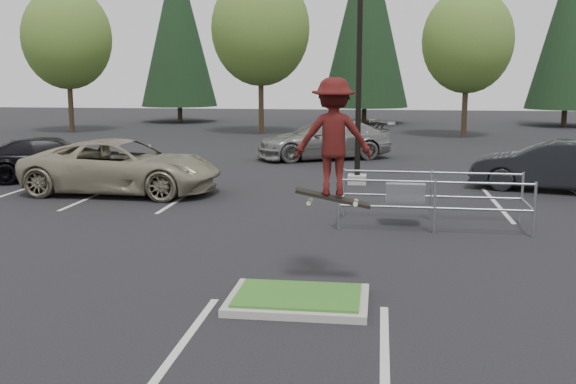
# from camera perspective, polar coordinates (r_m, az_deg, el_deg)

# --- Properties ---
(ground) EXTENTS (120.00, 120.00, 0.00)m
(ground) POSITION_cam_1_polar(r_m,az_deg,el_deg) (10.80, 0.87, -9.42)
(ground) COLOR black
(ground) RESTS_ON ground
(grass_median) EXTENTS (2.20, 1.60, 0.16)m
(grass_median) POSITION_cam_1_polar(r_m,az_deg,el_deg) (10.78, 0.87, -9.03)
(grass_median) COLOR #9F9D94
(grass_median) RESTS_ON ground
(stall_lines) EXTENTS (22.62, 17.60, 0.01)m
(stall_lines) POSITION_cam_1_polar(r_m,az_deg,el_deg) (16.74, -1.24, -2.41)
(stall_lines) COLOR beige
(stall_lines) RESTS_ON ground
(light_pole) EXTENTS (0.70, 0.60, 10.12)m
(light_pole) POSITION_cam_1_polar(r_m,az_deg,el_deg) (22.15, 6.07, 12.41)
(light_pole) COLOR #9F9D94
(light_pole) RESTS_ON ground
(decid_a) EXTENTS (5.44, 5.44, 8.91)m
(decid_a) POSITION_cam_1_polar(r_m,az_deg,el_deg) (44.57, -18.18, 12.02)
(decid_a) COLOR #38281C
(decid_a) RESTS_ON ground
(decid_b) EXTENTS (5.89, 5.89, 9.64)m
(decid_b) POSITION_cam_1_polar(r_m,az_deg,el_deg) (41.36, -2.34, 13.33)
(decid_b) COLOR #38281C
(decid_b) RESTS_ON ground
(decid_c) EXTENTS (5.12, 5.12, 8.38)m
(decid_c) POSITION_cam_1_polar(r_m,az_deg,el_deg) (40.27, 14.94, 11.98)
(decid_c) COLOR #38281C
(decid_c) RESTS_ON ground
(conif_a) EXTENTS (5.72, 5.72, 13.00)m
(conif_a) POSITION_cam_1_polar(r_m,az_deg,el_deg) (52.50, -9.33, 13.64)
(conif_a) COLOR #38281C
(conif_a) RESTS_ON ground
(conif_b) EXTENTS (6.38, 6.38, 14.50)m
(conif_b) POSITION_cam_1_polar(r_m,az_deg,el_deg) (50.81, 6.62, 14.68)
(conif_b) COLOR #38281C
(conif_b) RESTS_ON ground
(conif_c) EXTENTS (5.50, 5.50, 12.50)m
(conif_c) POSITION_cam_1_polar(r_m,az_deg,el_deg) (51.34, 22.80, 12.82)
(conif_c) COLOR #38281C
(conif_c) RESTS_ON ground
(cart_corral) EXTENTS (4.43, 1.67, 1.25)m
(cart_corral) POSITION_cam_1_polar(r_m,az_deg,el_deg) (16.27, 10.43, -0.13)
(cart_corral) COLOR gray
(cart_corral) RESTS_ON ground
(skateboarder) EXTENTS (1.32, 0.84, 2.16)m
(skateboarder) POSITION_cam_1_polar(r_m,az_deg,el_deg) (11.19, 3.85, 4.60)
(skateboarder) COLOR black
(skateboarder) RESTS_ON ground
(car_l_tan) EXTENTS (6.02, 2.96, 1.64)m
(car_l_tan) POSITION_cam_1_polar(r_m,az_deg,el_deg) (21.04, -13.82, 2.11)
(car_l_tan) COLOR gray
(car_l_tan) RESTS_ON ground
(car_l_black) EXTENTS (5.45, 3.92, 1.46)m
(car_l_black) POSITION_cam_1_polar(r_m,az_deg,el_deg) (24.53, -19.51, 2.69)
(car_l_black) COLOR black
(car_l_black) RESTS_ON ground
(car_r_charc) EXTENTS (5.03, 2.92, 1.57)m
(car_r_charc) POSITION_cam_1_polar(r_m,az_deg,el_deg) (22.43, 21.36, 2.08)
(car_r_charc) COLOR black
(car_r_charc) RESTS_ON ground
(car_far_silver) EXTENTS (6.21, 4.53, 1.67)m
(car_far_silver) POSITION_cam_1_polar(r_m,az_deg,el_deg) (28.90, 3.29, 4.46)
(car_far_silver) COLOR gray
(car_far_silver) RESTS_ON ground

